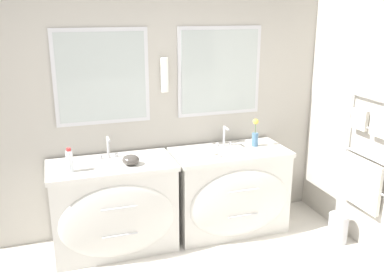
{
  "coord_description": "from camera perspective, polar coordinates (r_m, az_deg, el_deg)",
  "views": [
    {
      "loc": [
        -0.7,
        -2.02,
        2.14
      ],
      "look_at": [
        0.4,
        1.3,
        1.08
      ],
      "focal_mm": 40.0,
      "sensor_mm": 36.0,
      "label": 1
    }
  ],
  "objects": [
    {
      "name": "vanity_left",
      "position": [
        3.95,
        -10.34,
        -9.17
      ],
      "size": [
        1.11,
        0.63,
        0.83
      ],
      "color": "silver",
      "rests_on": "ground_plane"
    },
    {
      "name": "vanity_right",
      "position": [
        4.23,
        5.12,
        -7.16
      ],
      "size": [
        1.11,
        0.63,
        0.83
      ],
      "color": "silver",
      "rests_on": "ground_plane"
    },
    {
      "name": "soap_dish",
      "position": [
        3.92,
        3.08,
        -2.41
      ],
      "size": [
        0.1,
        0.07,
        0.04
      ],
      "color": "white",
      "rests_on": "vanity_right"
    },
    {
      "name": "waste_bin",
      "position": [
        4.35,
        18.88,
        -11.37
      ],
      "size": [
        0.19,
        0.19,
        0.28
      ],
      "color": "#B7B7BC",
      "rests_on": "ground_plane"
    },
    {
      "name": "amenity_bowl",
      "position": [
        3.75,
        -8.17,
        -3.04
      ],
      "size": [
        0.15,
        0.15,
        0.09
      ],
      "color": "#4C4742",
      "rests_on": "vanity_left"
    },
    {
      "name": "flower_vase",
      "position": [
        4.24,
        8.43,
        0.27
      ],
      "size": [
        0.06,
        0.06,
        0.28
      ],
      "color": "teal",
      "rests_on": "vanity_right"
    },
    {
      "name": "toiletry_bottle",
      "position": [
        3.69,
        -16.02,
        -3.05
      ],
      "size": [
        0.06,
        0.06,
        0.21
      ],
      "color": "silver",
      "rests_on": "vanity_left"
    },
    {
      "name": "wall_back",
      "position": [
        4.06,
        -7.84,
        4.9
      ],
      "size": [
        5.44,
        0.15,
        2.6
      ],
      "color": "#B2ADA3",
      "rests_on": "ground_plane"
    },
    {
      "name": "wall_right",
      "position": [
        3.99,
        23.98,
        3.11
      ],
      "size": [
        0.13,
        3.79,
        2.6
      ],
      "color": "#B2ADA3",
      "rests_on": "ground_plane"
    },
    {
      "name": "faucet_right",
      "position": [
        4.2,
        4.37,
        0.07
      ],
      "size": [
        0.17,
        0.13,
        0.2
      ],
      "color": "silver",
      "rests_on": "vanity_right"
    },
    {
      "name": "faucet_left",
      "position": [
        3.93,
        -11.1,
        -1.43
      ],
      "size": [
        0.17,
        0.13,
        0.2
      ],
      "color": "silver",
      "rests_on": "vanity_left"
    }
  ]
}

